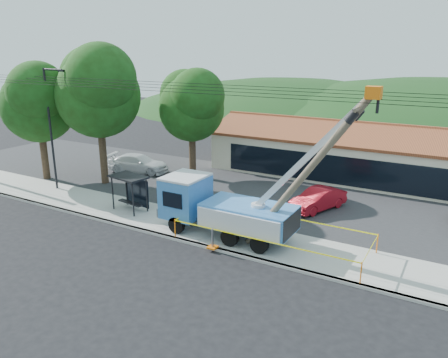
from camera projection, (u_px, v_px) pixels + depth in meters
name	position (u px, v px, depth m)	size (l,w,h in m)	color
ground	(166.00, 259.00, 22.26)	(120.00, 120.00, 0.00)	black
curb	(189.00, 242.00, 23.98)	(60.00, 0.25, 0.15)	#B0ADA4
sidewalk	(207.00, 230.00, 25.56)	(60.00, 4.00, 0.15)	#B0ADA4
parking_lot	(264.00, 193.00, 32.23)	(60.00, 12.00, 0.10)	#28282B
strip_mall	(349.00, 154.00, 36.43)	(22.50, 8.53, 4.67)	beige
streetlight	(52.00, 121.00, 31.46)	(2.13, 0.22, 9.00)	black
tree_west_near	(98.00, 87.00, 32.47)	(7.56, 6.72, 10.80)	#332316
tree_west_far	(38.00, 99.00, 33.89)	(6.84, 6.08, 9.48)	#332316
tree_lot	(191.00, 102.00, 34.63)	(6.30, 5.60, 8.94)	#332316
hill_west	(290.00, 111.00, 75.14)	(78.40, 56.00, 28.00)	#163C16
utility_truck	(223.00, 207.00, 24.33)	(11.63, 4.18, 8.58)	black
leaning_pole	(310.00, 168.00, 20.96)	(6.15, 1.96, 8.52)	brown
bus_shelter	(131.00, 185.00, 28.17)	(2.64, 1.87, 2.34)	black
caution_tape	(272.00, 231.00, 23.30)	(10.27, 3.61, 1.04)	orange
car_silver	(187.00, 190.00, 33.18)	(1.60, 3.99, 1.36)	silver
car_red	(317.00, 211.00, 28.84)	(1.50, 4.29, 1.41)	#A7101C
car_white	(139.00, 173.00, 37.61)	(2.14, 5.25, 1.52)	white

